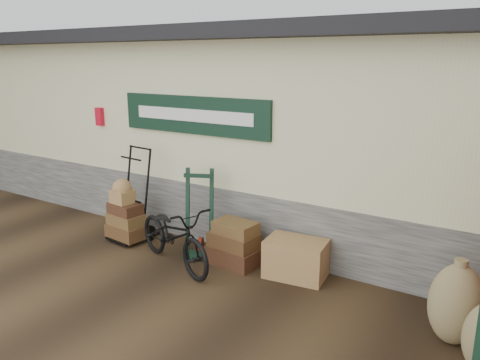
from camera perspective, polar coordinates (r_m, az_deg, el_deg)
name	(u,v)px	position (r m, az deg, el deg)	size (l,w,h in m)	color
ground	(170,267)	(6.54, -8.53, -10.44)	(80.00, 80.00, 0.00)	black
station_building	(269,125)	(8.26, 3.61, 6.66)	(14.40, 4.10, 3.20)	#4C4C47
porter_trolley	(133,193)	(7.40, -12.91, -1.61)	(0.73, 0.55, 1.47)	black
green_barrow	(199,213)	(6.68, -5.04, -4.03)	(0.45, 0.38, 1.25)	black
suitcase_stack	(234,242)	(6.44, -0.76, -7.61)	(0.71, 0.45, 0.63)	#3E2313
wicker_hamper	(296,258)	(6.16, 6.83, -9.48)	(0.77, 0.50, 0.50)	olive
bicycle	(174,232)	(6.39, -8.08, -6.26)	(1.69, 0.59, 0.98)	black
burlap_sack_left	(456,304)	(5.18, 24.84, -13.60)	(0.53, 0.44, 0.84)	olive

